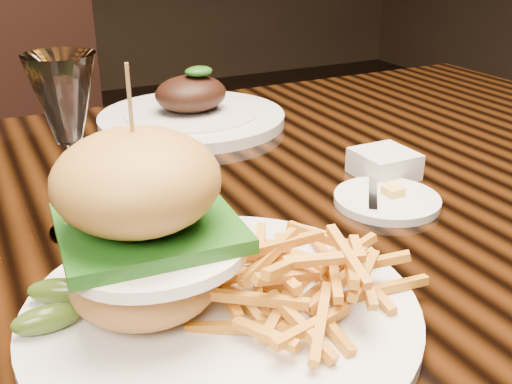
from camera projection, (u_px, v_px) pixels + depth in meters
name	position (u px, v px, depth m)	size (l,w,h in m)	color
dining_table	(222.00, 242.00, 0.80)	(1.60, 0.90, 0.75)	black
burger_plate	(204.00, 263.00, 0.49)	(0.34, 0.34, 0.22)	silver
side_saucer	(387.00, 200.00, 0.72)	(0.13, 0.13, 0.02)	silver
ramekin	(384.00, 164.00, 0.80)	(0.07, 0.07, 0.03)	silver
wine_glass	(65.00, 105.00, 0.60)	(0.07, 0.07, 0.19)	white
far_dish	(192.00, 113.00, 1.01)	(0.31, 0.31, 0.10)	silver
chair_far	(50.00, 147.00, 1.53)	(0.60, 0.60, 0.95)	black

